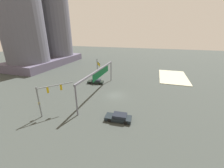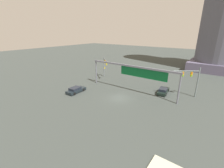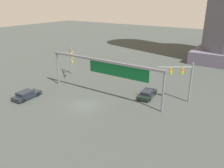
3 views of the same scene
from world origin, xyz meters
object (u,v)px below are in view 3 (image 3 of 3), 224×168
object	(u,v)px
sedan_car_approaching	(26,95)
sedan_car_waiting_far	(148,94)
traffic_signal_near_corner	(184,76)
traffic_signal_opposite_side	(72,57)

from	to	relation	value
sedan_car_approaching	sedan_car_waiting_far	xyz separation A→B (m)	(15.50, 10.93, -0.00)
sedan_car_approaching	sedan_car_waiting_far	bearing A→B (deg)	-58.11
sedan_car_approaching	sedan_car_waiting_far	distance (m)	18.96
sedan_car_approaching	traffic_signal_near_corner	bearing A→B (deg)	-62.56
traffic_signal_near_corner	traffic_signal_opposite_side	size ratio (longest dim) A/B	1.07
traffic_signal_near_corner	sedan_car_waiting_far	bearing A→B (deg)	-21.04
traffic_signal_opposite_side	sedan_car_approaching	world-z (taller)	traffic_signal_opposite_side
traffic_signal_near_corner	traffic_signal_opposite_side	distance (m)	22.28
traffic_signal_near_corner	sedan_car_waiting_far	world-z (taller)	traffic_signal_near_corner
traffic_signal_opposite_side	sedan_car_waiting_far	xyz separation A→B (m)	(17.33, -1.42, -3.37)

